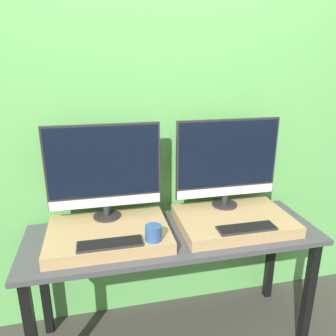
{
  "coord_description": "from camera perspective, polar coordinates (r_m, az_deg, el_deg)",
  "views": [
    {
      "loc": [
        -0.41,
        -1.37,
        1.72
      ],
      "look_at": [
        0.0,
        0.44,
        1.11
      ],
      "focal_mm": 35.0,
      "sensor_mm": 36.0,
      "label": 1
    }
  ],
  "objects": [
    {
      "name": "wooden_riser_left",
      "position": [
        1.91,
        -10.3,
        -11.2
      ],
      "size": [
        0.67,
        0.48,
        0.07
      ],
      "color": "tan",
      "rests_on": "workbench"
    },
    {
      "name": "monitor_left",
      "position": [
        1.91,
        -11.08,
        -0.14
      ],
      "size": [
        0.65,
        0.16,
        0.56
      ],
      "color": "#282828",
      "rests_on": "wooden_riser_left"
    },
    {
      "name": "monitor_right",
      "position": [
        2.06,
        10.26,
        1.3
      ],
      "size": [
        0.65,
        0.16,
        0.56
      ],
      "color": "#282828",
      "rests_on": "wooden_riser_right"
    },
    {
      "name": "keyboard_left",
      "position": [
        1.73,
        -10.07,
        -12.85
      ],
      "size": [
        0.33,
        0.1,
        0.01
      ],
      "color": "#2D2D2D",
      "rests_on": "wooden_riser_left"
    },
    {
      "name": "wooden_riser_right",
      "position": [
        2.06,
        11.31,
        -8.9
      ],
      "size": [
        0.67,
        0.48,
        0.07
      ],
      "color": "tan",
      "rests_on": "workbench"
    },
    {
      "name": "workbench",
      "position": [
        2.01,
        1.02,
        -13.46
      ],
      "size": [
        1.71,
        0.57,
        0.77
      ],
      "color": "#47474C",
      "rests_on": "ground_plane"
    },
    {
      "name": "mug",
      "position": [
        1.74,
        -2.56,
        -11.23
      ],
      "size": [
        0.09,
        0.09,
        0.08
      ],
      "color": "#335693",
      "rests_on": "wooden_riser_left"
    },
    {
      "name": "wall_back",
      "position": [
        2.1,
        -1.19,
        6.45
      ],
      "size": [
        8.0,
        0.04,
        2.6
      ],
      "color": "#66B75B",
      "rests_on": "ground_plane"
    },
    {
      "name": "keyboard_right",
      "position": [
        1.9,
        13.54,
        -10.12
      ],
      "size": [
        0.33,
        0.1,
        0.01
      ],
      "color": "#2D2D2D",
      "rests_on": "wooden_riser_right"
    }
  ]
}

